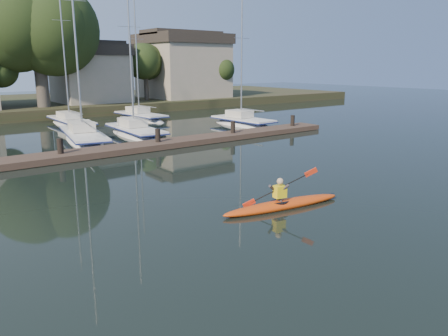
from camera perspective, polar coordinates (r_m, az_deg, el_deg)
ground at (r=15.04m, az=7.59°, el=-6.66°), size 160.00×160.00×0.00m
kayak at (r=16.13m, az=7.66°, el=-4.53°), size 5.07×1.47×1.61m
dock at (r=26.42m, az=-14.30°, el=2.28°), size 34.00×2.00×1.80m
sailboat_2 at (r=31.33m, az=-17.82°, el=3.01°), size 3.90×9.69×15.63m
sailboat_3 at (r=32.71m, az=-11.47°, el=3.81°), size 2.60×8.35×13.30m
sailboat_4 at (r=37.48m, az=2.44°, el=5.26°), size 2.53×7.48×12.56m
sailboat_6 at (r=39.71m, az=-19.34°, el=5.03°), size 2.04×9.27×14.70m
sailboat_7 at (r=42.15m, az=-10.82°, el=5.97°), size 2.68×8.03×12.73m
shore at (r=51.59m, az=-24.66°, el=10.15°), size 90.00×25.25×12.75m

